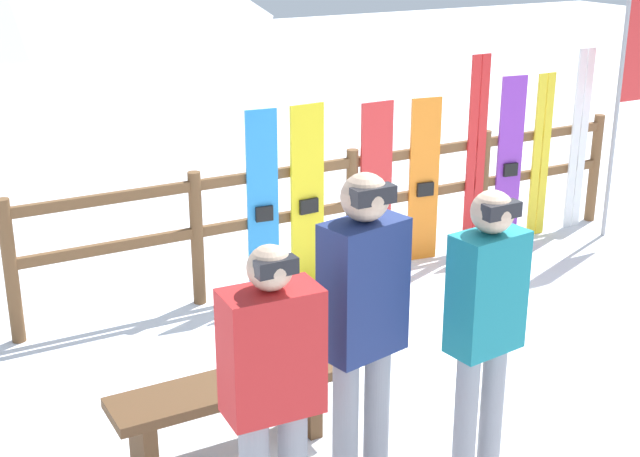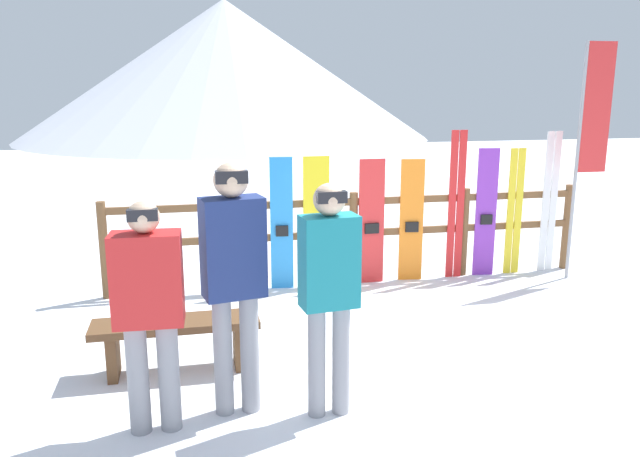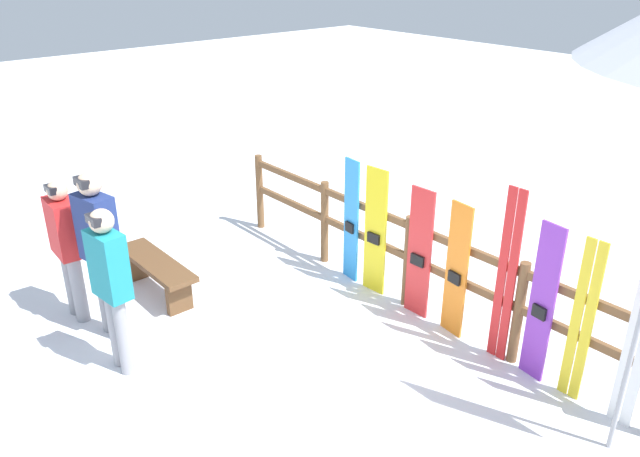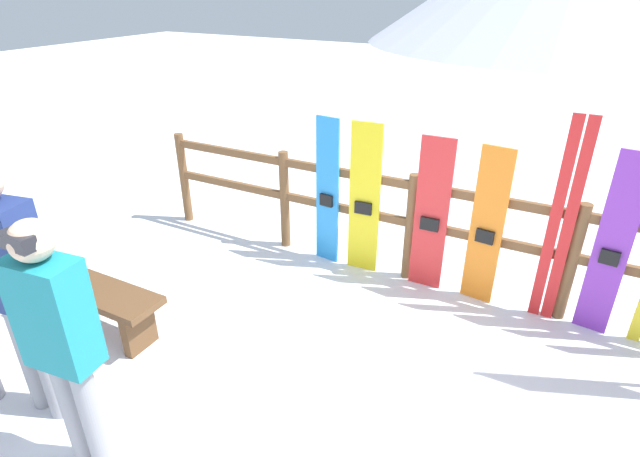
{
  "view_description": "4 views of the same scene",
  "coord_description": "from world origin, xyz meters",
  "px_view_note": "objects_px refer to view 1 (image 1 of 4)",
  "views": [
    {
      "loc": [
        -3.68,
        -3.94,
        2.91
      ],
      "look_at": [
        -0.9,
        1.1,
        0.88
      ],
      "focal_mm": 50.0,
      "sensor_mm": 36.0,
      "label": 1
    },
    {
      "loc": [
        -1.86,
        -4.68,
        2.27
      ],
      "look_at": [
        -0.63,
        1.12,
        0.92
      ],
      "focal_mm": 35.0,
      "sensor_mm": 36.0,
      "label": 2
    },
    {
      "loc": [
        3.98,
        -2.51,
        3.71
      ],
      "look_at": [
        -0.42,
        1.27,
        1.06
      ],
      "focal_mm": 35.0,
      "sensor_mm": 36.0,
      "label": 3
    },
    {
      "loc": [
        1.22,
        -1.94,
        2.66
      ],
      "look_at": [
        -0.44,
        1.18,
        0.87
      ],
      "focal_mm": 28.0,
      "sensor_mm": 36.0,
      "label": 4
    }
  ],
  "objects_px": {
    "snowboard_blue": "(263,204)",
    "snowboard_yellow": "(307,197)",
    "person_teal": "(485,318)",
    "ski_pair_white": "(579,140)",
    "snowboard_red": "(376,188)",
    "rental_flag": "(633,49)",
    "person_red": "(272,384)",
    "ski_pair_red": "(476,154)",
    "snowboard_orange": "(424,181)",
    "bench": "(227,401)",
    "snowboard_purple": "(509,161)",
    "person_navy": "(363,317)",
    "ski_pair_yellow": "(541,156)"
  },
  "relations": [
    {
      "from": "snowboard_blue",
      "to": "snowboard_yellow",
      "type": "relative_size",
      "value": 1.0
    },
    {
      "from": "person_teal",
      "to": "ski_pair_white",
      "type": "relative_size",
      "value": 0.95
    },
    {
      "from": "snowboard_red",
      "to": "rental_flag",
      "type": "bearing_deg",
      "value": -7.73
    },
    {
      "from": "person_red",
      "to": "ski_pair_white",
      "type": "bearing_deg",
      "value": 31.51
    },
    {
      "from": "person_teal",
      "to": "ski_pair_red",
      "type": "distance_m",
      "value": 3.63
    },
    {
      "from": "snowboard_orange",
      "to": "snowboard_blue",
      "type": "bearing_deg",
      "value": 180.0
    },
    {
      "from": "person_teal",
      "to": "ski_pair_red",
      "type": "relative_size",
      "value": 0.93
    },
    {
      "from": "ski_pair_red",
      "to": "rental_flag",
      "type": "bearing_deg",
      "value": -13.34
    },
    {
      "from": "snowboard_yellow",
      "to": "ski_pair_white",
      "type": "distance_m",
      "value": 2.94
    },
    {
      "from": "snowboard_yellow",
      "to": "bench",
      "type": "bearing_deg",
      "value": -128.55
    },
    {
      "from": "person_teal",
      "to": "snowboard_purple",
      "type": "xyz_separation_m",
      "value": [
        2.6,
        2.87,
        -0.2
      ]
    },
    {
      "from": "person_red",
      "to": "snowboard_purple",
      "type": "bearing_deg",
      "value": 36.84
    },
    {
      "from": "snowboard_blue",
      "to": "snowboard_yellow",
      "type": "height_order",
      "value": "same"
    },
    {
      "from": "person_navy",
      "to": "snowboard_orange",
      "type": "bearing_deg",
      "value": 49.87
    },
    {
      "from": "person_navy",
      "to": "snowboard_blue",
      "type": "xyz_separation_m",
      "value": [
        0.73,
        2.7,
        -0.3
      ]
    },
    {
      "from": "person_red",
      "to": "snowboard_blue",
      "type": "distance_m",
      "value": 3.12
    },
    {
      "from": "person_navy",
      "to": "ski_pair_yellow",
      "type": "xyz_separation_m",
      "value": [
        3.61,
        2.71,
        -0.28
      ]
    },
    {
      "from": "bench",
      "to": "snowboard_red",
      "type": "distance_m",
      "value": 2.98
    },
    {
      "from": "person_navy",
      "to": "ski_pair_red",
      "type": "xyz_separation_m",
      "value": [
        2.84,
        2.71,
        -0.17
      ]
    },
    {
      "from": "person_navy",
      "to": "ski_pair_red",
      "type": "distance_m",
      "value": 3.93
    },
    {
      "from": "person_navy",
      "to": "snowboard_orange",
      "type": "height_order",
      "value": "person_navy"
    },
    {
      "from": "person_teal",
      "to": "ski_pair_yellow",
      "type": "height_order",
      "value": "person_teal"
    },
    {
      "from": "person_red",
      "to": "snowboard_red",
      "type": "relative_size",
      "value": 1.07
    },
    {
      "from": "bench",
      "to": "snowboard_blue",
      "type": "distance_m",
      "value": 2.31
    },
    {
      "from": "bench",
      "to": "rental_flag",
      "type": "xyz_separation_m",
      "value": [
        4.71,
        1.62,
        1.44
      ]
    },
    {
      "from": "bench",
      "to": "ski_pair_red",
      "type": "xyz_separation_m",
      "value": [
        3.27,
        1.96,
        0.56
      ]
    },
    {
      "from": "rental_flag",
      "to": "bench",
      "type": "bearing_deg",
      "value": -161.04
    },
    {
      "from": "rental_flag",
      "to": "snowboard_blue",
      "type": "bearing_deg",
      "value": 174.55
    },
    {
      "from": "snowboard_yellow",
      "to": "snowboard_purple",
      "type": "xyz_separation_m",
      "value": [
        2.09,
        0.0,
        0.02
      ]
    },
    {
      "from": "snowboard_blue",
      "to": "ski_pair_red",
      "type": "distance_m",
      "value": 2.11
    },
    {
      "from": "ski_pair_red",
      "to": "ski_pair_white",
      "type": "relative_size",
      "value": 1.02
    },
    {
      "from": "snowboard_purple",
      "to": "ski_pair_yellow",
      "type": "xyz_separation_m",
      "value": [
        0.38,
        0.0,
        0.0
      ]
    },
    {
      "from": "person_red",
      "to": "ski_pair_yellow",
      "type": "distance_m",
      "value": 5.05
    },
    {
      "from": "person_red",
      "to": "snowboard_blue",
      "type": "bearing_deg",
      "value": 65.48
    },
    {
      "from": "snowboard_blue",
      "to": "snowboard_red",
      "type": "height_order",
      "value": "snowboard_blue"
    },
    {
      "from": "bench",
      "to": "snowboard_blue",
      "type": "height_order",
      "value": "snowboard_blue"
    },
    {
      "from": "ski_pair_white",
      "to": "person_red",
      "type": "bearing_deg",
      "value": -148.49
    },
    {
      "from": "bench",
      "to": "ski_pair_yellow",
      "type": "distance_m",
      "value": 4.51
    },
    {
      "from": "person_navy",
      "to": "ski_pair_white",
      "type": "relative_size",
      "value": 1.02
    },
    {
      "from": "person_teal",
      "to": "rental_flag",
      "type": "xyz_separation_m",
      "value": [
        3.66,
        2.53,
        0.79
      ]
    },
    {
      "from": "person_red",
      "to": "snowboard_orange",
      "type": "distance_m",
      "value": 4.02
    },
    {
      "from": "person_navy",
      "to": "snowboard_red",
      "type": "bearing_deg",
      "value": 56.52
    },
    {
      "from": "ski_pair_yellow",
      "to": "person_red",
      "type": "bearing_deg",
      "value": -145.72
    },
    {
      "from": "ski_pair_white",
      "to": "person_navy",
      "type": "bearing_deg",
      "value": -146.4
    },
    {
      "from": "snowboard_orange",
      "to": "bench",
      "type": "bearing_deg",
      "value": -144.13
    },
    {
      "from": "person_teal",
      "to": "person_red",
      "type": "relative_size",
      "value": 1.05
    },
    {
      "from": "snowboard_yellow",
      "to": "person_teal",
      "type": "bearing_deg",
      "value": -99.99
    },
    {
      "from": "ski_pair_white",
      "to": "bench",
      "type": "bearing_deg",
      "value": -156.47
    },
    {
      "from": "person_teal",
      "to": "ski_pair_red",
      "type": "xyz_separation_m",
      "value": [
        2.21,
        2.87,
        -0.09
      ]
    },
    {
      "from": "ski_pair_yellow",
      "to": "bench",
      "type": "bearing_deg",
      "value": -154.09
    }
  ]
}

